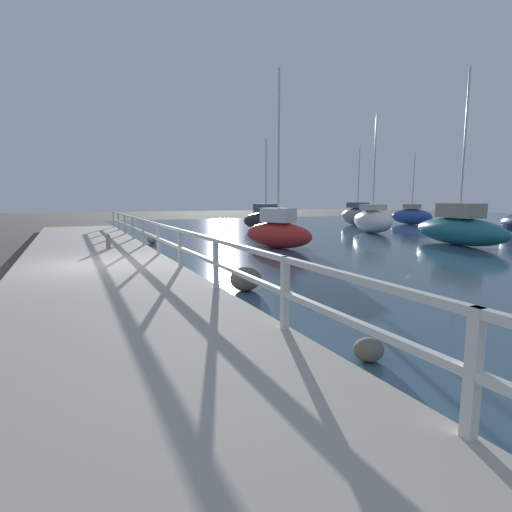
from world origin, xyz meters
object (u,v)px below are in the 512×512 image
sailboat_blue (412,216)px  sailboat_white (372,220)px  sailboat_black (266,221)px  mooring_bollard (108,241)px  sailboat_gray (357,215)px  sailboat_red (278,232)px  sailboat_teal (459,228)px

sailboat_blue → sailboat_white: size_ratio=0.81×
sailboat_white → sailboat_black: bearing=162.8°
sailboat_blue → mooring_bollard: bearing=178.0°
sailboat_blue → sailboat_gray: size_ratio=0.92×
sailboat_red → sailboat_black: size_ratio=1.25×
sailboat_black → sailboat_gray: bearing=2.2°
sailboat_white → sailboat_black: size_ratio=1.23×
sailboat_blue → sailboat_red: size_ratio=0.80×
sailboat_red → sailboat_blue: bearing=4.4°
sailboat_blue → sailboat_red: (-18.34, -9.99, -0.02)m
mooring_bollard → sailboat_black: bearing=36.1°
mooring_bollard → sailboat_blue: 26.94m
sailboat_teal → sailboat_red: bearing=175.2°
sailboat_white → sailboat_red: sailboat_red is taller
sailboat_teal → sailboat_black: size_ratio=1.32×
sailboat_white → sailboat_gray: bearing=73.6°
sailboat_white → sailboat_teal: 7.23m
mooring_bollard → sailboat_red: (6.95, -0.71, 0.17)m
sailboat_red → sailboat_black: bearing=42.6°
mooring_bollard → sailboat_red: 6.99m
mooring_bollard → sailboat_white: size_ratio=0.08×
mooring_bollard → sailboat_gray: bearing=26.8°
sailboat_gray → sailboat_red: bearing=-136.3°
sailboat_red → sailboat_black: 9.14m
sailboat_teal → sailboat_white: bearing=93.2°
sailboat_red → mooring_bollard: bearing=150.0°
sailboat_red → sailboat_teal: size_ratio=0.95×
sailboat_gray → sailboat_teal: (-5.05, -13.45, -0.04)m
sailboat_gray → mooring_bollard: bearing=-148.9°
mooring_bollard → sailboat_blue: bearing=20.2°
mooring_bollard → sailboat_red: size_ratio=0.08×
mooring_bollard → sailboat_teal: 15.55m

